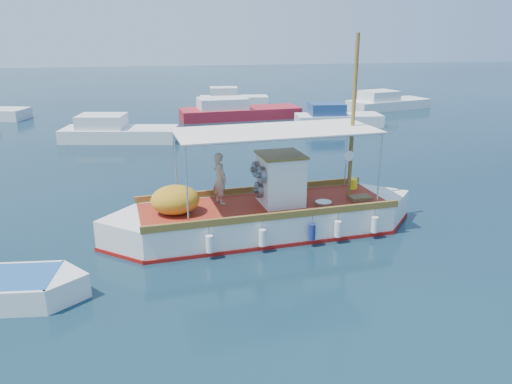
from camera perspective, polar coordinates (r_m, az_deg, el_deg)
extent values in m
plane|color=black|center=(16.92, 1.95, -4.63)|extent=(160.00, 160.00, 0.00)
cube|color=white|center=(16.80, 0.98, -3.39)|extent=(8.41, 3.52, 1.20)
cube|color=white|center=(16.16, -13.08, -4.79)|extent=(2.72, 2.72, 1.20)
cube|color=white|center=(18.36, 13.29, -1.98)|extent=(2.72, 2.72, 1.20)
cube|color=maroon|center=(16.94, 0.97, -4.52)|extent=(8.53, 3.61, 0.20)
cube|color=maroon|center=(16.60, 0.99, -1.53)|extent=(8.39, 3.30, 0.07)
cube|color=brown|center=(17.80, -0.31, 0.30)|extent=(8.27, 0.92, 0.22)
cube|color=brown|center=(15.32, 2.51, -2.73)|extent=(8.27, 0.92, 0.22)
cube|color=white|center=(16.49, 2.82, 1.40)|extent=(1.44, 1.54, 1.64)
cube|color=brown|center=(16.27, 2.87, 4.27)|extent=(1.56, 1.66, 0.07)
cylinder|color=slate|center=(15.87, 0.82, 1.98)|extent=(0.29, 0.57, 0.55)
cylinder|color=slate|center=(16.51, 0.11, 2.63)|extent=(0.29, 0.57, 0.55)
cylinder|color=slate|center=(16.37, 0.45, 0.29)|extent=(0.29, 0.57, 0.55)
cylinder|color=brown|center=(17.02, 11.02, 8.23)|extent=(0.14, 0.14, 5.46)
cylinder|color=brown|center=(16.73, 8.25, 6.68)|extent=(1.96, 0.28, 0.09)
cylinder|color=silver|center=(16.80, -9.15, 2.96)|extent=(0.05, 0.05, 2.46)
cylinder|color=silver|center=(14.52, -7.91, 0.58)|extent=(0.05, 0.05, 2.46)
cylinder|color=silver|center=(18.57, 10.28, 4.35)|extent=(0.05, 0.05, 2.46)
cylinder|color=silver|center=(16.53, 13.93, 2.39)|extent=(0.05, 0.05, 2.46)
cube|color=silver|center=(16.04, 2.35, 7.04)|extent=(6.67, 3.24, 0.04)
ellipsoid|color=#C2881C|center=(15.86, -9.23, -0.88)|extent=(1.65, 1.44, 0.92)
cube|color=yellow|center=(17.50, 4.86, 0.29)|extent=(0.29, 0.22, 0.44)
cylinder|color=yellow|center=(18.52, 11.00, 0.92)|extent=(0.36, 0.36, 0.37)
cube|color=brown|center=(17.40, 11.78, -0.67)|extent=(0.75, 0.56, 0.13)
cylinder|color=#B2B2B2|center=(16.66, 7.72, -1.30)|extent=(0.60, 0.60, 0.13)
cylinder|color=white|center=(15.93, 10.57, 4.08)|extent=(0.33, 0.06, 0.33)
cylinder|color=white|center=(14.90, -5.35, -5.92)|extent=(0.24, 0.24, 0.52)
cylinder|color=navy|center=(15.78, 6.43, -4.55)|extent=(0.24, 0.24, 0.52)
cylinder|color=white|center=(16.70, 13.39, -3.64)|extent=(0.24, 0.24, 0.52)
imported|color=#A19985|center=(16.48, -4.19, 1.57)|extent=(0.63, 0.75, 1.73)
cube|color=white|center=(13.87, -21.77, -10.36)|extent=(1.69, 1.69, 0.85)
cube|color=silver|center=(31.79, -15.28, 6.21)|extent=(7.17, 3.63, 1.00)
cube|color=silver|center=(31.91, -17.21, 7.73)|extent=(3.07, 2.51, 0.80)
cube|color=#A81C28|center=(38.55, -1.81, 8.85)|extent=(9.24, 3.57, 1.00)
cube|color=silver|center=(38.12, -3.83, 10.08)|extent=(3.80, 2.68, 0.80)
cube|color=silver|center=(36.04, 9.40, 7.96)|extent=(6.09, 2.64, 1.00)
cube|color=navy|center=(35.66, 8.08, 9.39)|extent=(2.51, 2.04, 0.80)
cube|color=silver|center=(44.55, 14.86, 9.53)|extent=(7.51, 4.39, 1.00)
cube|color=silver|center=(43.75, 13.88, 10.65)|extent=(3.32, 2.89, 0.80)
cube|color=silver|center=(45.37, -2.55, 10.26)|extent=(6.19, 2.56, 1.00)
cube|color=silver|center=(45.22, -3.73, 11.36)|extent=(2.56, 1.92, 0.80)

